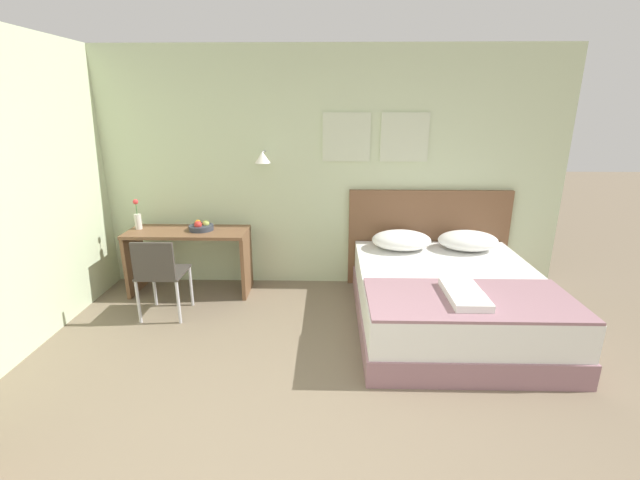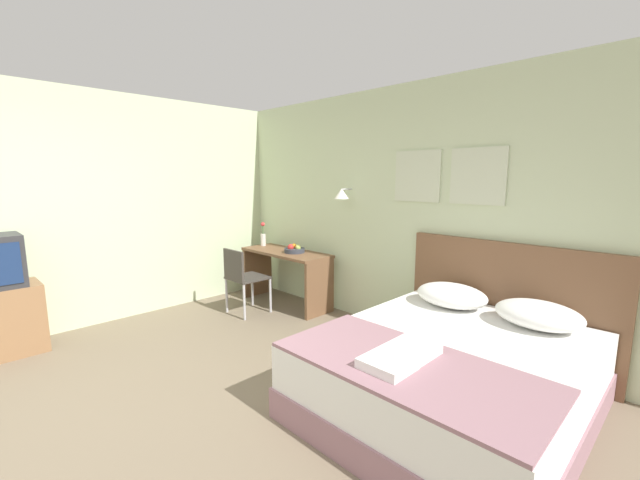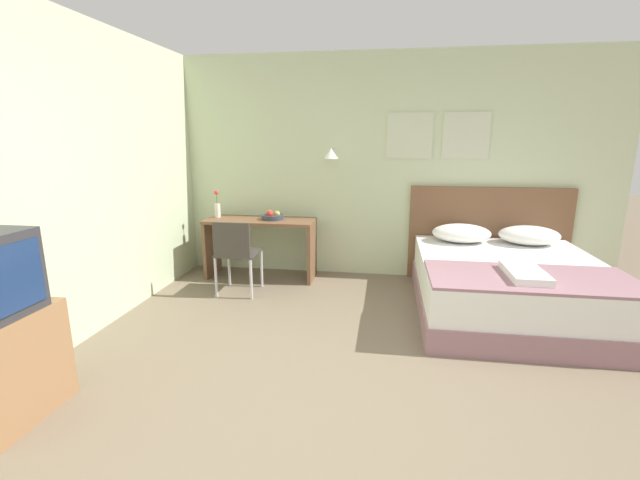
{
  "view_description": "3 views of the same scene",
  "coord_description": "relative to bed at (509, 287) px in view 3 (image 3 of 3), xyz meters",
  "views": [
    {
      "loc": [
        0.18,
        -1.82,
        2.04
      ],
      "look_at": [
        0.09,
        2.0,
        0.83
      ],
      "focal_mm": 24.0,
      "sensor_mm": 36.0,
      "label": 1
    },
    {
      "loc": [
        2.52,
        -0.65,
        1.69
      ],
      "look_at": [
        -0.22,
        2.11,
        1.07
      ],
      "focal_mm": 22.0,
      "sensor_mm": 36.0,
      "label": 2
    },
    {
      "loc": [
        0.11,
        -2.25,
        1.67
      ],
      "look_at": [
        -0.49,
        1.56,
        0.75
      ],
      "focal_mm": 24.0,
      "sensor_mm": 36.0,
      "label": 3
    }
  ],
  "objects": [
    {
      "name": "desk",
      "position": [
        -2.69,
        0.72,
        0.25
      ],
      "size": [
        1.31,
        0.51,
        0.72
      ],
      "color": "brown",
      "rests_on": "ground_plane"
    },
    {
      "name": "throw_blanket",
      "position": [
        0.0,
        -0.58,
        0.28
      ],
      "size": [
        1.66,
        0.8,
        0.02
      ],
      "color": "gray",
      "rests_on": "bed"
    },
    {
      "name": "fruit_bowl",
      "position": [
        -2.55,
        0.74,
        0.5
      ],
      "size": [
        0.26,
        0.26,
        0.12
      ],
      "color": "#333842",
      "rests_on": "desk"
    },
    {
      "name": "flower_vase",
      "position": [
        -3.25,
        0.77,
        0.58
      ],
      "size": [
        0.07,
        0.07,
        0.34
      ],
      "color": "silver",
      "rests_on": "desk"
    },
    {
      "name": "desk_chair",
      "position": [
        -2.78,
        0.09,
        0.23
      ],
      "size": [
        0.43,
        0.43,
        0.83
      ],
      "color": "#3D3833",
      "rests_on": "ground_plane"
    },
    {
      "name": "bed",
      "position": [
        0.0,
        0.0,
        0.0
      ],
      "size": [
        1.71,
        1.99,
        0.54
      ],
      "color": "gray",
      "rests_on": "ground_plane"
    },
    {
      "name": "pillow_left",
      "position": [
        -0.36,
        0.71,
        0.37
      ],
      "size": [
        0.64,
        0.48,
        0.2
      ],
      "color": "white",
      "rests_on": "bed"
    },
    {
      "name": "folded_towel_near_foot",
      "position": [
        -0.05,
        -0.44,
        0.33
      ],
      "size": [
        0.28,
        0.29,
        0.06
      ],
      "color": "white",
      "rests_on": "throw_blanket"
    },
    {
      "name": "ground_plane",
      "position": [
        -1.31,
        -1.91,
        -0.27
      ],
      "size": [
        24.0,
        24.0,
        0.0
      ],
      "primitive_type": "plane",
      "color": "#756651"
    },
    {
      "name": "tv_stand",
      "position": [
        -3.45,
        -2.16,
        0.07
      ],
      "size": [
        0.45,
        0.63,
        0.67
      ],
      "color": "#8E6642",
      "rests_on": "ground_plane"
    },
    {
      "name": "pillow_right",
      "position": [
        0.36,
        0.71,
        0.37
      ],
      "size": [
        0.64,
        0.48,
        0.2
      ],
      "color": "white",
      "rests_on": "bed"
    },
    {
      "name": "wall_back",
      "position": [
        -1.31,
        1.08,
        1.06
      ],
      "size": [
        5.56,
        0.31,
        2.65
      ],
      "color": "beige",
      "rests_on": "ground_plane"
    },
    {
      "name": "headboard",
      "position": [
        0.0,
        1.02,
        0.3
      ],
      "size": [
        1.83,
        0.06,
        1.12
      ],
      "color": "brown",
      "rests_on": "ground_plane"
    },
    {
      "name": "folded_towel_mid_bed",
      "position": [
        -0.05,
        -0.72,
        0.33
      ],
      "size": [
        0.29,
        0.27,
        0.06
      ],
      "color": "white",
      "rests_on": "throw_blanket"
    }
  ]
}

